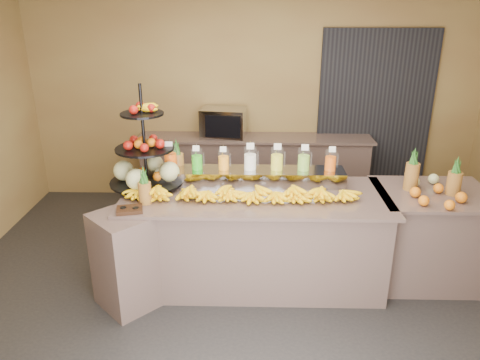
{
  "coord_description": "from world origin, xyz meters",
  "views": [
    {
      "loc": [
        -0.05,
        -3.73,
        2.66
      ],
      "look_at": [
        -0.15,
        0.3,
        1.08
      ],
      "focal_mm": 35.0,
      "sensor_mm": 36.0,
      "label": 1
    }
  ],
  "objects_px": {
    "pitcher_tray": "(250,177)",
    "condiment_caddy": "(130,210)",
    "fruit_stand": "(151,162)",
    "oven_warmer": "(224,123)",
    "right_fruit_pile": "(434,188)",
    "banana_heap": "(241,191)"
  },
  "relations": [
    {
      "from": "pitcher_tray",
      "to": "oven_warmer",
      "type": "xyz_separation_m",
      "value": [
        -0.36,
        1.67,
        0.12
      ]
    },
    {
      "from": "fruit_stand",
      "to": "right_fruit_pile",
      "type": "relative_size",
      "value": 2.01
    },
    {
      "from": "pitcher_tray",
      "to": "fruit_stand",
      "type": "relative_size",
      "value": 1.84
    },
    {
      "from": "pitcher_tray",
      "to": "fruit_stand",
      "type": "xyz_separation_m",
      "value": [
        -0.95,
        -0.1,
        0.18
      ]
    },
    {
      "from": "fruit_stand",
      "to": "right_fruit_pile",
      "type": "bearing_deg",
      "value": -21.34
    },
    {
      "from": "right_fruit_pile",
      "to": "oven_warmer",
      "type": "height_order",
      "value": "oven_warmer"
    },
    {
      "from": "fruit_stand",
      "to": "oven_warmer",
      "type": "bearing_deg",
      "value": 53.86
    },
    {
      "from": "pitcher_tray",
      "to": "condiment_caddy",
      "type": "relative_size",
      "value": 8.46
    },
    {
      "from": "pitcher_tray",
      "to": "condiment_caddy",
      "type": "height_order",
      "value": "pitcher_tray"
    },
    {
      "from": "right_fruit_pile",
      "to": "oven_warmer",
      "type": "relative_size",
      "value": 0.87
    },
    {
      "from": "condiment_caddy",
      "to": "oven_warmer",
      "type": "height_order",
      "value": "oven_warmer"
    },
    {
      "from": "banana_heap",
      "to": "oven_warmer",
      "type": "relative_size",
      "value": 3.74
    },
    {
      "from": "condiment_caddy",
      "to": "oven_warmer",
      "type": "distance_m",
      "value": 2.44
    },
    {
      "from": "condiment_caddy",
      "to": "pitcher_tray",
      "type": "bearing_deg",
      "value": 32.85
    },
    {
      "from": "banana_heap",
      "to": "right_fruit_pile",
      "type": "height_order",
      "value": "right_fruit_pile"
    },
    {
      "from": "fruit_stand",
      "to": "oven_warmer",
      "type": "relative_size",
      "value": 1.76
    },
    {
      "from": "fruit_stand",
      "to": "condiment_caddy",
      "type": "height_order",
      "value": "fruit_stand"
    },
    {
      "from": "banana_heap",
      "to": "right_fruit_pile",
      "type": "bearing_deg",
      "value": 2.83
    },
    {
      "from": "fruit_stand",
      "to": "right_fruit_pile",
      "type": "height_order",
      "value": "fruit_stand"
    },
    {
      "from": "banana_heap",
      "to": "right_fruit_pile",
      "type": "xyz_separation_m",
      "value": [
        1.78,
        0.09,
        0.01
      ]
    },
    {
      "from": "pitcher_tray",
      "to": "oven_warmer",
      "type": "relative_size",
      "value": 3.24
    },
    {
      "from": "banana_heap",
      "to": "right_fruit_pile",
      "type": "distance_m",
      "value": 1.78
    }
  ]
}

